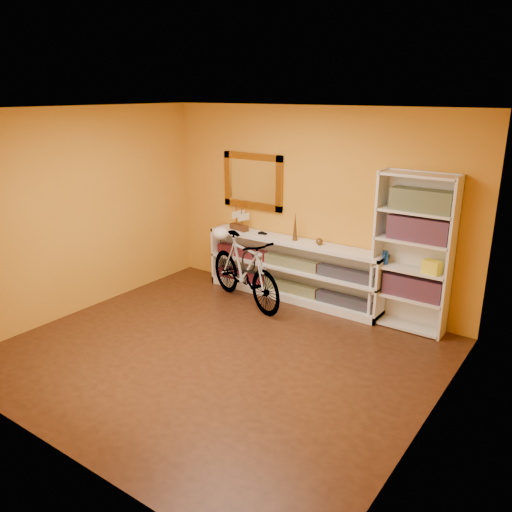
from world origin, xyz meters
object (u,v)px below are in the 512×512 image
Objects in this scene: bicycle at (245,270)px; helmet at (221,233)px; console_unit at (292,270)px; bookcase at (413,253)px.

bicycle reaches higher than helmet.
bicycle is at bearing -130.97° from console_unit.
console_unit is 1.37× the size of bookcase.
console_unit is 0.67m from bicycle.
helmet is at bearing -164.50° from console_unit.
bookcase is at bearing -54.87° from bicycle.
console_unit is at bearing -179.12° from bookcase.
helmet is at bearing -173.36° from bookcase.
bicycle is (-2.06, -0.53, -0.47)m from bookcase.
console_unit is 1.14m from helmet.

